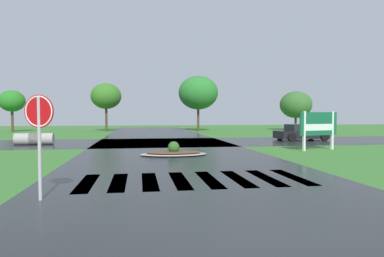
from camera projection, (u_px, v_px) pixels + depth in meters
The scene contains 10 objects.
ground_plane at pixel (258, 257), 4.84m from camera, with size 120.00×120.00×0.10m, color #38722D.
asphalt_roadway at pixel (178, 161), 14.71m from camera, with size 9.29×80.00×0.01m, color #232628.
asphalt_cross_road at pixel (162, 142), 24.49m from camera, with size 90.00×8.37×0.01m, color #232628.
crosswalk_stripes at pixel (195, 180), 10.34m from camera, with size 6.75×2.86×0.01m.
stop_sign at pixel (39, 122), 7.81m from camera, with size 0.71×0.32×2.43m.
estate_billboard at pixel (319, 125), 19.01m from camera, with size 2.55×0.75×2.17m.
median_island at pixel (174, 152), 16.68m from camera, with size 3.26×1.82×0.68m.
car_silver_hatch at pixel (301, 133), 26.36m from camera, with size 4.07×2.29×1.24m.
drainage_pipe_stack at pixel (34, 139), 22.42m from camera, with size 2.40×0.87×0.77m.
background_treeline at pixel (191, 97), 41.59m from camera, with size 37.58×4.95×6.71m.
Camera 1 is at (-1.66, -4.56, 1.97)m, focal length 32.00 mm.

